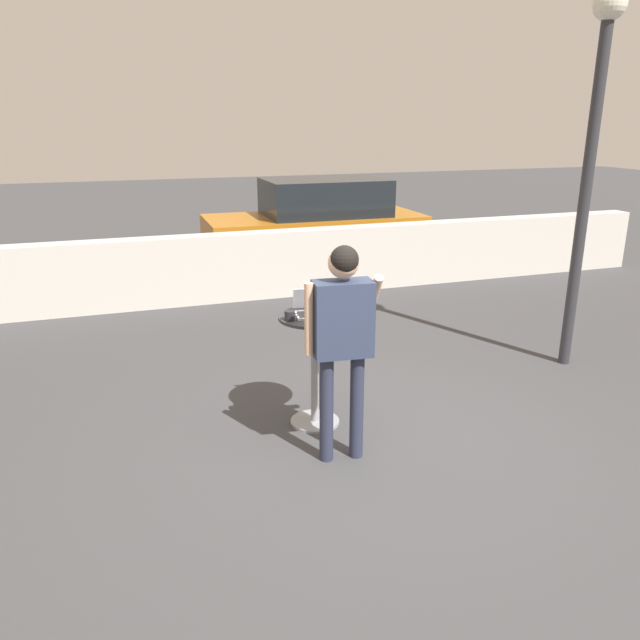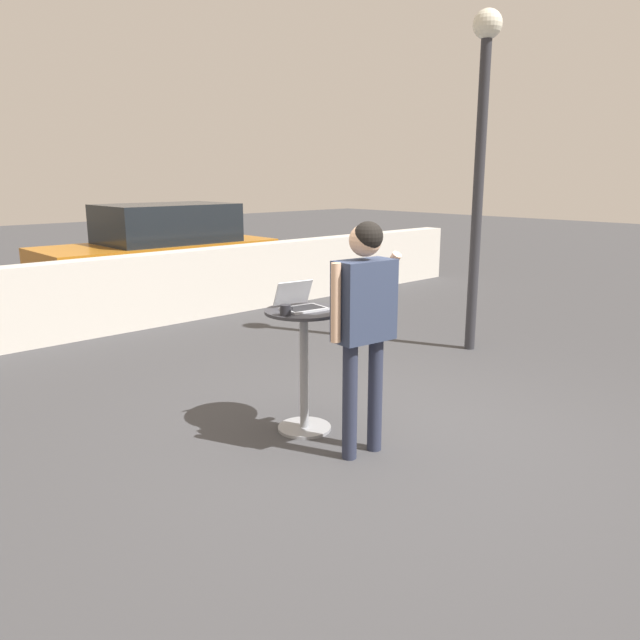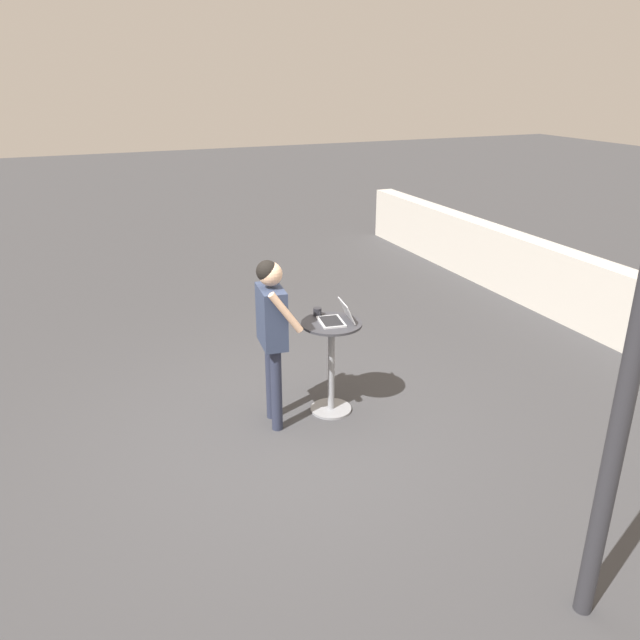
{
  "view_description": "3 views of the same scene",
  "coord_description": "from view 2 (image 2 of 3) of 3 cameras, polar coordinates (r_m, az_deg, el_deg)",
  "views": [
    {
      "loc": [
        -1.9,
        -4.22,
        2.62
      ],
      "look_at": [
        -0.39,
        0.22,
        1.1
      ],
      "focal_mm": 35.0,
      "sensor_mm": 36.0,
      "label": 1
    },
    {
      "loc": [
        -3.51,
        -3.03,
        2.05
      ],
      "look_at": [
        -0.48,
        0.22,
        1.02
      ],
      "focal_mm": 35.0,
      "sensor_mm": 36.0,
      "label": 2
    },
    {
      "loc": [
        5.04,
        -1.81,
        3.38
      ],
      "look_at": [
        -0.31,
        0.46,
        1.06
      ],
      "focal_mm": 35.0,
      "sensor_mm": 36.0,
      "label": 3
    }
  ],
  "objects": [
    {
      "name": "coffee_mug",
      "position": [
        4.74,
        -3.18,
        0.91
      ],
      "size": [
        0.12,
        0.09,
        0.08
      ],
      "color": "#232328",
      "rests_on": "cafe_table"
    },
    {
      "name": "street_lamp",
      "position": [
        7.53,
        14.53,
        16.1
      ],
      "size": [
        0.32,
        0.32,
        3.81
      ],
      "color": "#2D2D33",
      "rests_on": "ground_plane"
    },
    {
      "name": "standing_person",
      "position": [
        4.47,
        4.05,
        1.09
      ],
      "size": [
        0.61,
        0.36,
        1.75
      ],
      "color": "#282D42",
      "rests_on": "ground_plane"
    },
    {
      "name": "pavement_kerb",
      "position": [
        8.73,
        -18.58,
        2.17
      ],
      "size": [
        14.0,
        0.35,
        1.0
      ],
      "color": "beige",
      "rests_on": "ground_plane"
    },
    {
      "name": "parked_car_near_street",
      "position": [
        10.95,
        -14.35,
        6.13
      ],
      "size": [
        3.93,
        1.81,
        1.58
      ],
      "color": "#B76B19",
      "rests_on": "ground_plane"
    },
    {
      "name": "ground_plane",
      "position": [
        5.07,
        5.77,
        -10.86
      ],
      "size": [
        50.0,
        50.0,
        0.0
      ],
      "primitive_type": "plane",
      "color": "#3D3D3F"
    },
    {
      "name": "cafe_table",
      "position": [
        5.03,
        -1.47,
        -3.3
      ],
      "size": [
        0.62,
        0.62,
        1.01
      ],
      "color": "gray",
      "rests_on": "ground_plane"
    },
    {
      "name": "laptop",
      "position": [
        4.97,
        -1.82,
        1.56
      ],
      "size": [
        0.37,
        0.37,
        0.21
      ],
      "color": "#B7BABF",
      "rests_on": "cafe_table"
    }
  ]
}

